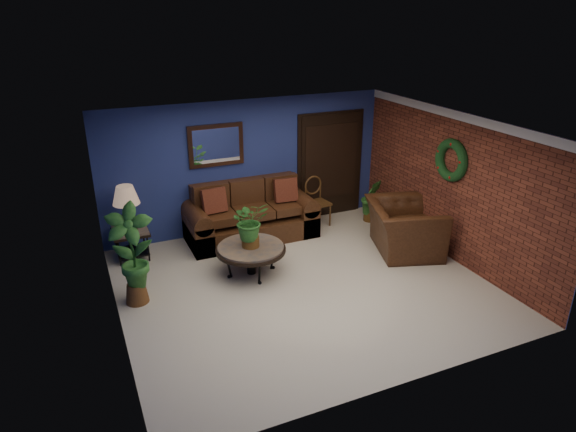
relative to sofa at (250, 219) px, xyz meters
name	(u,v)px	position (x,y,z in m)	size (l,w,h in m)	color
floor	(303,285)	(0.13, -2.09, -0.35)	(5.50, 5.50, 0.00)	beige
wall_back	(248,166)	(0.13, 0.41, 0.90)	(5.50, 0.04, 2.50)	navy
wall_left	(110,244)	(-2.62, -2.09, 0.90)	(0.04, 5.00, 2.50)	navy
wall_right_brick	(453,187)	(2.88, -2.09, 0.90)	(0.04, 5.00, 2.50)	brown
ceiling	(306,127)	(0.13, -2.09, 2.15)	(5.50, 5.00, 0.02)	white
crown_molding	(460,116)	(2.85, -2.09, 2.08)	(0.03, 5.00, 0.14)	white
wall_mirror	(216,145)	(-0.47, 0.37, 1.37)	(1.02, 0.06, 0.77)	#3D2215
closet_door	(330,166)	(1.88, 0.38, 0.70)	(1.44, 0.06, 2.18)	black
wreath	(451,160)	(2.82, -2.04, 1.35)	(0.72, 0.72, 0.16)	black
sofa	(250,219)	(0.00, 0.00, 0.00)	(2.38, 1.03, 1.07)	#472714
coffee_table	(251,250)	(-0.48, -1.39, 0.08)	(1.13, 1.13, 0.48)	#4A4440
end_table	(131,236)	(-2.17, -0.04, 0.07)	(0.60, 0.60, 0.55)	#4A4440
table_lamp	(126,202)	(-2.17, -0.04, 0.67)	(0.45, 0.45, 0.74)	#3D2215
side_chair	(316,198)	(1.41, 0.03, 0.20)	(0.46, 0.46, 0.97)	#563718
armchair	(404,228)	(2.28, -1.67, 0.08)	(1.34, 1.17, 0.87)	#472714
coffee_plant	(250,222)	(-0.48, -1.39, 0.56)	(0.58, 0.51, 0.77)	brown
floor_plant	(371,199)	(2.48, -0.28, 0.11)	(0.45, 0.39, 0.87)	brown
tall_plant	(131,252)	(-2.32, -1.53, 0.48)	(0.78, 0.65, 1.52)	brown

